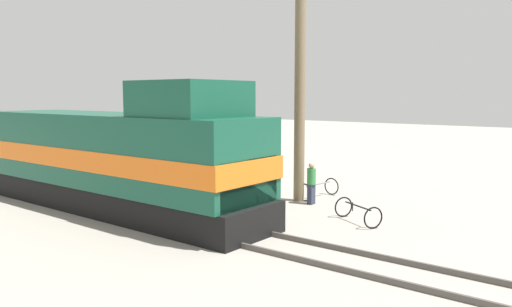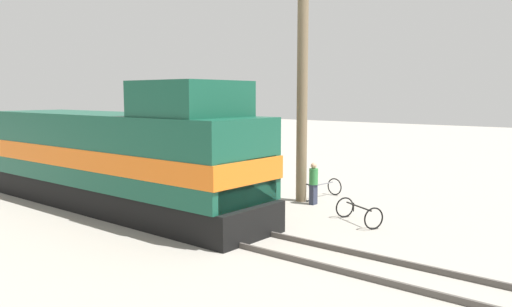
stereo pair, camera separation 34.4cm
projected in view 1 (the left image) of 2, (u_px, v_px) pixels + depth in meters
The scene contains 11 objects.
ground_plane at pixel (168, 221), 16.69m from camera, with size 120.00×120.00×0.00m, color gray.
rail_near at pixel (151, 224), 16.12m from camera, with size 0.08×30.66×0.15m, color #4C4742.
rail_far at pixel (183, 215), 17.24m from camera, with size 0.08×30.66×0.15m, color #4C4742.
locomotive at pixel (121, 159), 17.94m from camera, with size 3.08×13.30×4.65m.
utility_pole at pixel (300, 80), 19.39m from camera, with size 1.80×0.42×9.44m.
vendor_umbrella at pixel (201, 148), 21.70m from camera, with size 2.55×2.55×2.21m.
billboard_sign at pixel (223, 125), 23.74m from camera, with size 1.85×0.12×3.75m.
shrub_cluster at pixel (226, 176), 22.38m from camera, with size 1.15×1.15×1.15m, color #388C38.
person_bystander at pixel (311, 182), 19.24m from camera, with size 0.34×0.34×1.63m.
bicycle at pixel (318, 189), 20.47m from camera, with size 1.95×0.92×0.72m.
bicycle_spare at pixel (358, 212), 16.49m from camera, with size 1.45×1.86×0.71m.
Camera 1 is at (-11.02, -12.39, 4.21)m, focal length 35.00 mm.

